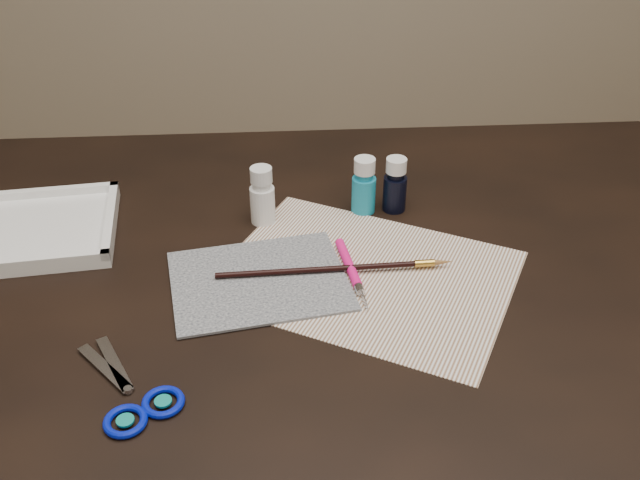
{
  "coord_description": "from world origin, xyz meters",
  "views": [
    {
      "loc": [
        -0.05,
        -0.78,
        1.32
      ],
      "look_at": [
        0.0,
        0.0,
        0.8
      ],
      "focal_mm": 40.0,
      "sensor_mm": 36.0,
      "label": 1
    }
  ],
  "objects": [
    {
      "name": "table",
      "position": [
        0.0,
        0.0,
        0.38
      ],
      "size": [
        1.3,
        0.9,
        0.75
      ],
      "primitive_type": "cube",
      "color": "black",
      "rests_on": "ground"
    },
    {
      "name": "paper",
      "position": [
        0.06,
        -0.02,
        0.75
      ],
      "size": [
        0.47,
        0.43,
        0.0
      ],
      "primitive_type": "cube",
      "rotation": [
        0.0,
        0.0,
        -0.49
      ],
      "color": "white",
      "rests_on": "table"
    },
    {
      "name": "canvas",
      "position": [
        -0.08,
        -0.02,
        0.75
      ],
      "size": [
        0.26,
        0.22,
        0.0
      ],
      "primitive_type": "cube",
      "rotation": [
        0.0,
        0.0,
        0.17
      ],
      "color": "black",
      "rests_on": "paper"
    },
    {
      "name": "paint_bottle_white",
      "position": [
        -0.08,
        0.13,
        0.79
      ],
      "size": [
        0.05,
        0.05,
        0.09
      ],
      "primitive_type": "cylinder",
      "rotation": [
        0.0,
        0.0,
        -0.41
      ],
      "color": "white",
      "rests_on": "table"
    },
    {
      "name": "paint_bottle_cyan",
      "position": [
        0.08,
        0.15,
        0.79
      ],
      "size": [
        0.04,
        0.04,
        0.09
      ],
      "primitive_type": "cylinder",
      "rotation": [
        0.0,
        0.0,
        0.08
      ],
      "color": "teal",
      "rests_on": "table"
    },
    {
      "name": "paint_bottle_navy",
      "position": [
        0.12,
        0.15,
        0.79
      ],
      "size": [
        0.04,
        0.04,
        0.09
      ],
      "primitive_type": "cylinder",
      "rotation": [
        0.0,
        0.0,
        0.05
      ],
      "color": "black",
      "rests_on": "table"
    },
    {
      "name": "paintbrush",
      "position": [
        0.02,
        -0.01,
        0.76
      ],
      "size": [
        0.32,
        0.02,
        0.01
      ],
      "primitive_type": null,
      "rotation": [
        0.0,
        0.0,
        0.04
      ],
      "color": "black",
      "rests_on": "canvas"
    },
    {
      "name": "craft_knife",
      "position": [
        0.04,
        -0.02,
        0.76
      ],
      "size": [
        0.03,
        0.16,
        0.01
      ],
      "primitive_type": null,
      "rotation": [
        0.0,
        0.0,
        -1.43
      ],
      "color": "#FF1482",
      "rests_on": "paper"
    },
    {
      "name": "scissors",
      "position": [
        -0.24,
        -0.2,
        0.75
      ],
      "size": [
        0.19,
        0.19,
        0.01
      ],
      "primitive_type": null,
      "rotation": [
        0.0,
        0.0,
        2.29
      ],
      "color": "silver",
      "rests_on": "table"
    },
    {
      "name": "palette_tray",
      "position": [
        -0.4,
        0.12,
        0.76
      ],
      "size": [
        0.22,
        0.22,
        0.02
      ],
      "primitive_type": "cube",
      "rotation": [
        0.0,
        0.0,
        0.11
      ],
      "color": "white",
      "rests_on": "table"
    }
  ]
}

